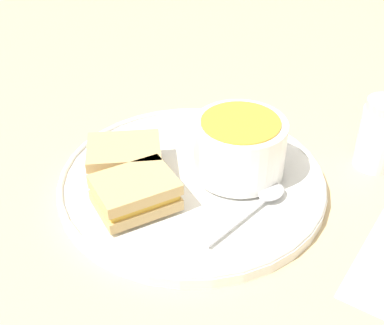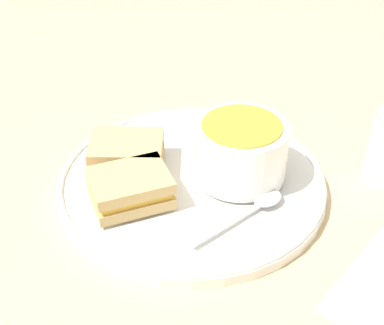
{
  "view_description": "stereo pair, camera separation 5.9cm",
  "coord_description": "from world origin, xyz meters",
  "px_view_note": "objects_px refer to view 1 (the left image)",
  "views": [
    {
      "loc": [
        0.31,
        0.36,
        0.38
      ],
      "look_at": [
        0.0,
        0.0,
        0.03
      ],
      "focal_mm": 50.0,
      "sensor_mm": 36.0,
      "label": 1
    },
    {
      "loc": [
        0.26,
        0.39,
        0.38
      ],
      "look_at": [
        0.0,
        0.0,
        0.03
      ],
      "focal_mm": 50.0,
      "sensor_mm": 36.0,
      "label": 2
    }
  ],
  "objects_px": {
    "salt_shaker": "(379,134)",
    "spoon": "(266,197)",
    "soup_bowl": "(239,146)",
    "sandwich_half_far": "(137,194)",
    "sandwich_half_near": "(125,158)"
  },
  "relations": [
    {
      "from": "sandwich_half_near",
      "to": "sandwich_half_far",
      "type": "xyz_separation_m",
      "value": [
        0.03,
        0.06,
        0.0
      ]
    },
    {
      "from": "sandwich_half_far",
      "to": "salt_shaker",
      "type": "bearing_deg",
      "value": 158.67
    },
    {
      "from": "sandwich_half_far",
      "to": "salt_shaker",
      "type": "relative_size",
      "value": 1.06
    },
    {
      "from": "spoon",
      "to": "salt_shaker",
      "type": "bearing_deg",
      "value": -15.55
    },
    {
      "from": "soup_bowl",
      "to": "sandwich_half_near",
      "type": "relative_size",
      "value": 1.01
    },
    {
      "from": "salt_shaker",
      "to": "soup_bowl",
      "type": "bearing_deg",
      "value": -28.99
    },
    {
      "from": "soup_bowl",
      "to": "sandwich_half_near",
      "type": "distance_m",
      "value": 0.13
    },
    {
      "from": "soup_bowl",
      "to": "salt_shaker",
      "type": "relative_size",
      "value": 1.18
    },
    {
      "from": "soup_bowl",
      "to": "sandwich_half_far",
      "type": "xyz_separation_m",
      "value": [
        0.12,
        -0.02,
        -0.02
      ]
    },
    {
      "from": "spoon",
      "to": "salt_shaker",
      "type": "xyz_separation_m",
      "value": [
        -0.16,
        0.03,
        0.02
      ]
    },
    {
      "from": "sandwich_half_far",
      "to": "salt_shaker",
      "type": "xyz_separation_m",
      "value": [
        -0.27,
        0.11,
        0.01
      ]
    },
    {
      "from": "soup_bowl",
      "to": "spoon",
      "type": "distance_m",
      "value": 0.06
    },
    {
      "from": "sandwich_half_far",
      "to": "sandwich_half_near",
      "type": "bearing_deg",
      "value": -114.04
    },
    {
      "from": "salt_shaker",
      "to": "spoon",
      "type": "bearing_deg",
      "value": -9.1
    },
    {
      "from": "spoon",
      "to": "sandwich_half_far",
      "type": "distance_m",
      "value": 0.14
    }
  ]
}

